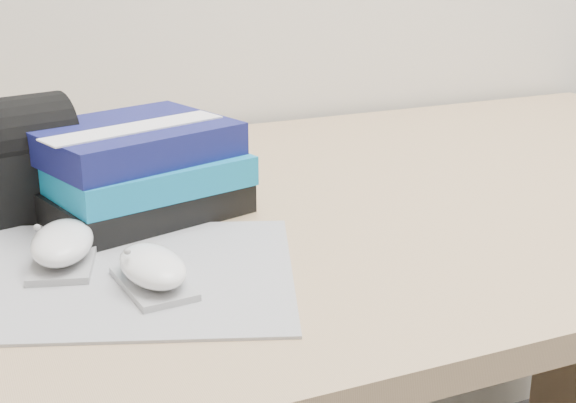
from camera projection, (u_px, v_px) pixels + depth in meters
name	position (u px, v px, depth m)	size (l,w,h in m)	color
desk	(270.00, 349.00, 1.10)	(1.60, 0.80, 0.73)	tan
mousepad	(110.00, 274.00, 0.77)	(0.35, 0.27, 0.00)	gray
mouse_rear	(63.00, 245.00, 0.78)	(0.09, 0.12, 0.04)	#9B9B9E
mouse_front	(153.00, 269.00, 0.73)	(0.06, 0.10, 0.04)	#A4A4A6
book_stack	(137.00, 170.00, 0.92)	(0.26, 0.23, 0.11)	black
pouch	(7.00, 160.00, 0.91)	(0.16, 0.13, 0.14)	black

